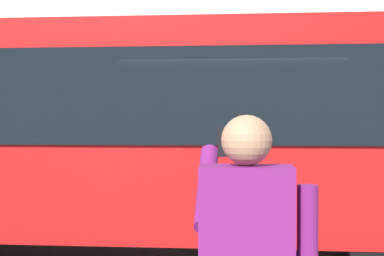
# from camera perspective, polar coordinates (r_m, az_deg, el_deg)

# --- Properties ---
(red_bus) EXTENTS (9.05, 2.54, 3.08)m
(red_bus) POSITION_cam_1_polar(r_m,az_deg,el_deg) (7.48, -5.38, -0.31)
(red_bus) COLOR red
(red_bus) RESTS_ON ground_plane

